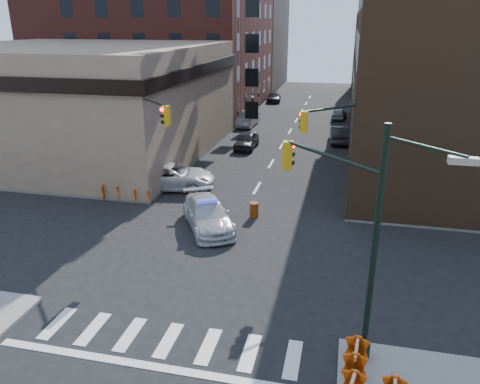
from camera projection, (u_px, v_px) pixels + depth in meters
The scene contains 27 objects.
ground at pixel (219, 254), 23.08m from camera, with size 140.00×140.00×0.00m, color black.
sidewalk_nw at pixel (110, 113), 57.86m from camera, with size 34.00×54.50×0.15m, color gray.
bank_building at pixel (78, 99), 40.20m from camera, with size 22.00×22.00×9.00m, color #988063.
apartment_block at pixel (160, 11), 59.44m from camera, with size 25.00×25.00×24.00m, color #5E241D.
commercial_row_ne at pixel (442, 70), 38.53m from camera, with size 14.00×34.00×14.00m, color #4B321E.
filler_nw at pixel (224, 38), 80.42m from camera, with size 20.00×18.00×16.00m, color brown.
filler_ne at pixel (408, 55), 71.15m from camera, with size 16.00×16.00×12.00m, color #5E241D.
signal_pole_se at pixel (350, 225), 15.17m from camera, with size 5.40×5.27×8.00m.
signal_pole_nw at pixel (146, 138), 27.70m from camera, with size 3.58×3.67×8.00m.
signal_pole_ne at pixel (348, 149), 25.26m from camera, with size 3.67×3.58×8.00m.
tree_ne_near at pixel (368, 104), 44.10m from camera, with size 3.00×3.00×4.85m.
tree_ne_far at pixel (366, 92), 51.42m from camera, with size 3.00×3.00×4.85m.
police_car at pixel (208, 215), 25.81m from camera, with size 2.17×5.35×1.55m, color #BABBBF.
pickup at pixel (170, 176), 31.96m from camera, with size 2.81×6.09×1.69m, color silver.
parked_car_wnear at pixel (247, 140), 42.04m from camera, with size 1.73×4.29×1.46m, color black.
parked_car_wfar at pixel (248, 119), 50.96m from camera, with size 1.66×4.77×1.57m, color gray.
parked_car_wdeep at pixel (274, 97), 66.30m from camera, with size 1.85×4.56×1.32m, color black.
parked_car_enear at pixel (339, 134), 44.07m from camera, with size 1.65×4.72×1.55m, color black.
parked_car_efar at pixel (339, 114), 54.58m from camera, with size 1.51×3.74×1.27m, color gray.
pedestrian_a at pixel (133, 173), 32.37m from camera, with size 0.59×0.39×1.62m, color black.
pedestrian_b at pixel (94, 166), 33.51m from camera, with size 0.89×0.69×1.82m, color black.
pedestrian_c at pixel (78, 166), 33.68m from camera, with size 1.02×0.42×1.74m, color black.
barrel_road at pixel (254, 210), 27.30m from camera, with size 0.50×0.50×0.90m, color #DA5A0A.
barrel_bank at pixel (185, 185), 31.30m from camera, with size 0.55×0.55×0.98m, color #D65B0A.
barricade_se_a at pixel (356, 357), 15.16m from camera, with size 1.18×0.59×0.89m, color orange, non-canonical shape.
barricade_nw_a at pixel (143, 194), 29.46m from camera, with size 1.17×0.58×0.88m, color #D34909, non-canonical shape.
barricade_nw_b at pixel (112, 190), 29.89m from camera, with size 1.34×0.67×1.00m, color red, non-canonical shape.
Camera 1 is at (5.65, -19.85, 10.84)m, focal length 35.00 mm.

